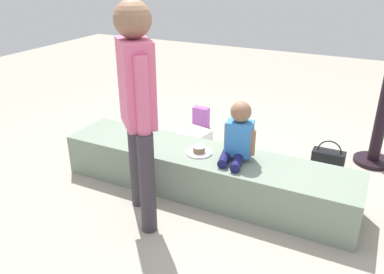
{
  "coord_description": "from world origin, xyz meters",
  "views": [
    {
      "loc": [
        1.2,
        -2.64,
        1.82
      ],
      "look_at": [
        0.01,
        -0.25,
        0.61
      ],
      "focal_mm": 36.63,
      "sensor_mm": 36.0,
      "label": 1
    }
  ],
  "objects_px": {
    "handbag_black_leather": "(327,163)",
    "child_seated": "(238,135)",
    "party_cup_red": "(139,136)",
    "water_bottle_near_gift": "(232,148)",
    "cake_box_white": "(194,136)",
    "adult_standing": "(137,97)",
    "cake_plate": "(199,151)",
    "gift_bag": "(201,117)"
  },
  "relations": [
    {
      "from": "handbag_black_leather",
      "to": "child_seated",
      "type": "bearing_deg",
      "value": -129.63
    },
    {
      "from": "party_cup_red",
      "to": "water_bottle_near_gift",
      "type": "bearing_deg",
      "value": 3.16
    },
    {
      "from": "child_seated",
      "to": "cake_box_white",
      "type": "bearing_deg",
      "value": 133.27
    },
    {
      "from": "water_bottle_near_gift",
      "to": "handbag_black_leather",
      "type": "height_order",
      "value": "handbag_black_leather"
    },
    {
      "from": "party_cup_red",
      "to": "adult_standing",
      "type": "bearing_deg",
      "value": -54.9
    },
    {
      "from": "cake_box_white",
      "to": "party_cup_red",
      "type": "bearing_deg",
      "value": -158.45
    },
    {
      "from": "adult_standing",
      "to": "child_seated",
      "type": "bearing_deg",
      "value": 44.99
    },
    {
      "from": "water_bottle_near_gift",
      "to": "handbag_black_leather",
      "type": "bearing_deg",
      "value": 2.98
    },
    {
      "from": "adult_standing",
      "to": "party_cup_red",
      "type": "height_order",
      "value": "adult_standing"
    },
    {
      "from": "adult_standing",
      "to": "cake_plate",
      "type": "relative_size",
      "value": 7.15
    },
    {
      "from": "cake_plate",
      "to": "cake_box_white",
      "type": "height_order",
      "value": "cake_plate"
    },
    {
      "from": "party_cup_red",
      "to": "cake_box_white",
      "type": "distance_m",
      "value": 0.61
    },
    {
      "from": "gift_bag",
      "to": "water_bottle_near_gift",
      "type": "height_order",
      "value": "gift_bag"
    },
    {
      "from": "handbag_black_leather",
      "to": "adult_standing",
      "type": "bearing_deg",
      "value": -132.03
    },
    {
      "from": "cake_plate",
      "to": "gift_bag",
      "type": "distance_m",
      "value": 1.44
    },
    {
      "from": "child_seated",
      "to": "gift_bag",
      "type": "height_order",
      "value": "child_seated"
    },
    {
      "from": "handbag_black_leather",
      "to": "gift_bag",
      "type": "bearing_deg",
      "value": 161.49
    },
    {
      "from": "party_cup_red",
      "to": "handbag_black_leather",
      "type": "xyz_separation_m",
      "value": [
        2.0,
        0.11,
        0.08
      ]
    },
    {
      "from": "gift_bag",
      "to": "handbag_black_leather",
      "type": "distance_m",
      "value": 1.61
    },
    {
      "from": "child_seated",
      "to": "adult_standing",
      "type": "height_order",
      "value": "adult_standing"
    },
    {
      "from": "cake_box_white",
      "to": "handbag_black_leather",
      "type": "height_order",
      "value": "handbag_black_leather"
    },
    {
      "from": "gift_bag",
      "to": "party_cup_red",
      "type": "xyz_separation_m",
      "value": [
        -0.47,
        -0.62,
        -0.08
      ]
    },
    {
      "from": "child_seated",
      "to": "adult_standing",
      "type": "relative_size",
      "value": 0.3
    },
    {
      "from": "child_seated",
      "to": "gift_bag",
      "type": "bearing_deg",
      "value": 126.03
    },
    {
      "from": "child_seated",
      "to": "adult_standing",
      "type": "bearing_deg",
      "value": -135.01
    },
    {
      "from": "adult_standing",
      "to": "water_bottle_near_gift",
      "type": "relative_size",
      "value": 7.73
    },
    {
      "from": "gift_bag",
      "to": "party_cup_red",
      "type": "height_order",
      "value": "gift_bag"
    },
    {
      "from": "adult_standing",
      "to": "handbag_black_leather",
      "type": "height_order",
      "value": "adult_standing"
    },
    {
      "from": "gift_bag",
      "to": "party_cup_red",
      "type": "relative_size",
      "value": 3.15
    },
    {
      "from": "cake_plate",
      "to": "handbag_black_leather",
      "type": "xyz_separation_m",
      "value": [
        0.94,
        0.78,
        -0.26
      ]
    },
    {
      "from": "cake_box_white",
      "to": "adult_standing",
      "type": "bearing_deg",
      "value": -79.48
    },
    {
      "from": "water_bottle_near_gift",
      "to": "cake_box_white",
      "type": "xyz_separation_m",
      "value": [
        -0.51,
        0.17,
        -0.04
      ]
    },
    {
      "from": "cake_plate",
      "to": "water_bottle_near_gift",
      "type": "xyz_separation_m",
      "value": [
        0.02,
        0.73,
        -0.29
      ]
    },
    {
      "from": "cake_plate",
      "to": "water_bottle_near_gift",
      "type": "distance_m",
      "value": 0.78
    },
    {
      "from": "cake_box_white",
      "to": "child_seated",
      "type": "bearing_deg",
      "value": -46.73
    },
    {
      "from": "handbag_black_leather",
      "to": "cake_box_white",
      "type": "bearing_deg",
      "value": 175.27
    },
    {
      "from": "cake_plate",
      "to": "gift_bag",
      "type": "height_order",
      "value": "cake_plate"
    },
    {
      "from": "adult_standing",
      "to": "gift_bag",
      "type": "distance_m",
      "value": 2.02
    },
    {
      "from": "child_seated",
      "to": "handbag_black_leather",
      "type": "relative_size",
      "value": 1.38
    },
    {
      "from": "gift_bag",
      "to": "water_bottle_near_gift",
      "type": "bearing_deg",
      "value": -42.57
    },
    {
      "from": "cake_plate",
      "to": "water_bottle_near_gift",
      "type": "relative_size",
      "value": 1.08
    },
    {
      "from": "party_cup_red",
      "to": "cake_box_white",
      "type": "height_order",
      "value": "cake_box_white"
    }
  ]
}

